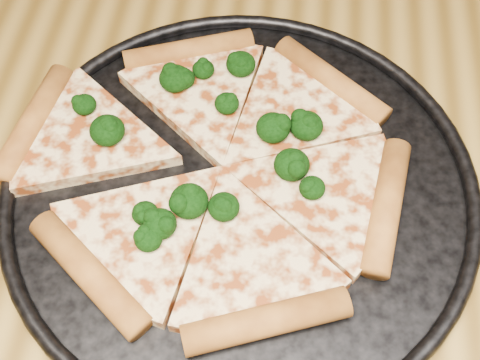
# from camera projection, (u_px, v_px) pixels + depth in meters

# --- Properties ---
(pizza_pan) EXTENTS (0.41, 0.41, 0.02)m
(pizza_pan) POSITION_uv_depth(u_px,v_px,m) (240.00, 185.00, 0.53)
(pizza_pan) COLOR black
(pizza_pan) RESTS_ON dining_table
(pizza) EXTENTS (0.36, 0.33, 0.02)m
(pizza) POSITION_uv_depth(u_px,v_px,m) (216.00, 166.00, 0.53)
(pizza) COLOR #F5D696
(pizza) RESTS_ON pizza_pan
(broccoli_florets) EXTENTS (0.23, 0.21, 0.02)m
(broccoli_florets) POSITION_uv_depth(u_px,v_px,m) (211.00, 142.00, 0.53)
(broccoli_florets) COLOR black
(broccoli_florets) RESTS_ON pizza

